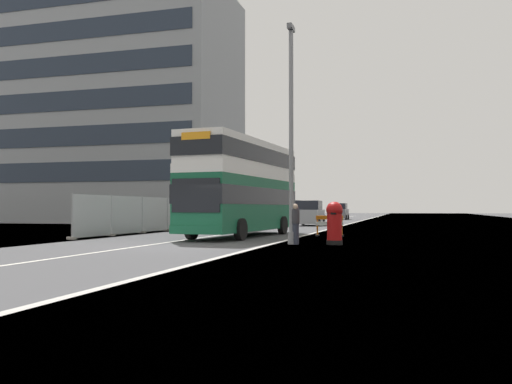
% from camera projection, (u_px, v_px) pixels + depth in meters
% --- Properties ---
extents(ground, '(140.00, 280.00, 0.10)m').
position_uv_depth(ground, '(186.00, 248.00, 20.33)').
color(ground, '#424244').
extents(double_decker_bus, '(3.34, 10.85, 4.86)m').
position_uv_depth(double_decker_bus, '(243.00, 186.00, 27.84)').
color(double_decker_bus, '#145638').
rests_on(double_decker_bus, ground).
extents(lamppost_foreground, '(0.29, 0.70, 8.90)m').
position_uv_depth(lamppost_foreground, '(291.00, 140.00, 21.91)').
color(lamppost_foreground, gray).
rests_on(lamppost_foreground, ground).
extents(red_pillar_postbox, '(0.67, 0.67, 1.71)m').
position_uv_depth(red_pillar_postbox, '(334.00, 221.00, 21.58)').
color(red_pillar_postbox, black).
rests_on(red_pillar_postbox, ground).
extents(roadworks_barrier, '(1.42, 0.47, 1.07)m').
position_uv_depth(roadworks_barrier, '(329.00, 224.00, 27.94)').
color(roadworks_barrier, orange).
rests_on(roadworks_barrier, ground).
extents(construction_site_fence, '(0.44, 27.40, 2.17)m').
position_uv_depth(construction_site_fence, '(188.00, 214.00, 38.15)').
color(construction_site_fence, '#A8AAAD').
rests_on(construction_site_fence, ground).
extents(car_oncoming_near, '(1.97, 3.93, 2.07)m').
position_uv_depth(car_oncoming_near, '(311.00, 214.00, 45.07)').
color(car_oncoming_near, gray).
rests_on(car_oncoming_near, ground).
extents(car_receding_mid, '(1.94, 3.90, 2.04)m').
position_uv_depth(car_receding_mid, '(278.00, 213.00, 55.37)').
color(car_receding_mid, slate).
rests_on(car_receding_mid, ground).
extents(car_receding_far, '(2.01, 3.99, 2.34)m').
position_uv_depth(car_receding_far, '(294.00, 211.00, 63.40)').
color(car_receding_far, black).
rests_on(car_receding_far, ground).
extents(car_far_side, '(1.99, 3.90, 2.05)m').
position_uv_depth(car_far_side, '(340.00, 212.00, 68.06)').
color(car_far_side, slate).
rests_on(car_far_side, ground).
extents(bare_tree_far_verge_near, '(2.26, 3.58, 4.72)m').
position_uv_depth(bare_tree_far_verge_near, '(199.00, 197.00, 57.33)').
color(bare_tree_far_verge_near, '#4C3D2D').
rests_on(bare_tree_far_verge_near, ground).
extents(bare_tree_far_verge_mid, '(2.72, 2.21, 4.82)m').
position_uv_depth(bare_tree_far_verge_mid, '(226.00, 201.00, 63.66)').
color(bare_tree_far_verge_mid, '#4C3D2D').
rests_on(bare_tree_far_verge_mid, ground).
extents(pedestrian_at_kerb, '(0.34, 0.34, 1.63)m').
position_uv_depth(pedestrian_at_kerb, '(295.00, 224.00, 21.81)').
color(pedestrian_at_kerb, '#2D3342').
rests_on(pedestrian_at_kerb, ground).
extents(backdrop_office_block, '(27.89, 12.96, 23.15)m').
position_uv_depth(backdrop_office_block, '(100.00, 111.00, 56.63)').
color(backdrop_office_block, gray).
rests_on(backdrop_office_block, ground).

